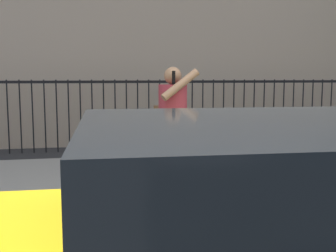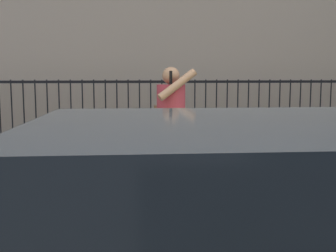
# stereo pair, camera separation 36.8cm
# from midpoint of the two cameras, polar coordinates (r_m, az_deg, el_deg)

# --- Properties ---
(sidewalk) EXTENTS (28.00, 4.40, 0.15)m
(sidewalk) POSITION_cam_midpoint_polar(r_m,az_deg,el_deg) (5.90, 3.47, -8.70)
(sidewalk) COLOR gray
(sidewalk) RESTS_ON ground
(iron_fence) EXTENTS (12.03, 0.04, 1.60)m
(iron_fence) POSITION_cam_midpoint_polar(r_m,az_deg,el_deg) (9.37, -0.51, 2.94)
(iron_fence) COLOR black
(iron_fence) RESTS_ON ground
(pedestrian_on_phone) EXTENTS (0.49, 0.70, 1.62)m
(pedestrian_on_phone) POSITION_cam_midpoint_polar(r_m,az_deg,el_deg) (4.93, 2.44, 0.27)
(pedestrian_on_phone) COLOR #936B4C
(pedestrian_on_phone) RESTS_ON sidewalk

